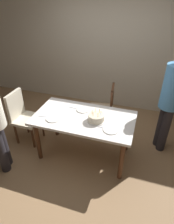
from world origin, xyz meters
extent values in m
plane|color=#93704C|center=(0.00, 0.00, 0.00)|extent=(6.40, 6.40, 0.00)
cube|color=beige|center=(0.00, 1.85, 1.30)|extent=(6.40, 0.10, 2.60)
cube|color=white|center=(0.00, 0.00, 0.73)|extent=(1.53, 0.84, 0.04)
cylinder|color=#56331E|center=(-0.67, -0.32, 0.36)|extent=(0.07, 0.07, 0.71)
cylinder|color=#56331E|center=(0.67, -0.32, 0.36)|extent=(0.07, 0.07, 0.71)
cylinder|color=#56331E|center=(-0.67, 0.32, 0.36)|extent=(0.07, 0.07, 0.71)
cylinder|color=#56331E|center=(0.67, 0.32, 0.36)|extent=(0.07, 0.07, 0.71)
cylinder|color=silver|center=(0.21, -0.04, 0.76)|extent=(0.28, 0.28, 0.01)
cylinder|color=beige|center=(0.21, -0.04, 0.81)|extent=(0.24, 0.24, 0.10)
cylinder|color=#4C7FE5|center=(0.27, -0.04, 0.89)|extent=(0.01, 0.01, 0.05)
sphere|color=#FFC64C|center=(0.27, -0.04, 0.92)|extent=(0.01, 0.01, 0.01)
cylinder|color=yellow|center=(0.23, 0.02, 0.89)|extent=(0.01, 0.01, 0.05)
sphere|color=#FFC64C|center=(0.23, 0.02, 0.92)|extent=(0.01, 0.01, 0.01)
cylinder|color=yellow|center=(0.17, 0.02, 0.89)|extent=(0.01, 0.01, 0.05)
sphere|color=#FFC64C|center=(0.17, 0.02, 0.92)|extent=(0.01, 0.01, 0.01)
cylinder|color=#F2994C|center=(0.14, -0.04, 0.89)|extent=(0.01, 0.01, 0.05)
sphere|color=#FFC64C|center=(0.14, -0.04, 0.92)|extent=(0.01, 0.01, 0.01)
cylinder|color=#F2994C|center=(0.17, -0.09, 0.89)|extent=(0.01, 0.01, 0.05)
sphere|color=#FFC64C|center=(0.17, -0.09, 0.92)|extent=(0.01, 0.01, 0.01)
cylinder|color=#F2994C|center=(0.24, -0.09, 0.89)|extent=(0.01, 0.01, 0.05)
sphere|color=#FFC64C|center=(0.24, -0.09, 0.92)|extent=(0.01, 0.01, 0.01)
cylinder|color=white|center=(-0.42, -0.19, 0.76)|extent=(0.22, 0.22, 0.01)
cylinder|color=white|center=(-0.08, 0.19, 0.76)|extent=(0.22, 0.22, 0.01)
cylinder|color=white|center=(0.46, -0.19, 0.76)|extent=(0.22, 0.22, 0.01)
cube|color=silver|center=(-0.58, -0.18, 0.76)|extent=(0.18, 0.04, 0.01)
cube|color=silver|center=(-0.24, 0.19, 0.76)|extent=(0.18, 0.03, 0.01)
cube|color=silver|center=(0.30, -0.17, 0.76)|extent=(0.18, 0.04, 0.01)
cube|color=tan|center=(0.08, 0.74, 0.45)|extent=(0.49, 0.49, 0.05)
cylinder|color=#56331E|center=(-0.11, 0.89, 0.21)|extent=(0.04, 0.04, 0.42)
cylinder|color=#56331E|center=(-0.07, 0.55, 0.21)|extent=(0.04, 0.04, 0.42)
cylinder|color=#56331E|center=(0.23, 0.93, 0.21)|extent=(0.04, 0.04, 0.42)
cylinder|color=#56331E|center=(0.27, 0.59, 0.21)|extent=(0.04, 0.04, 0.42)
cylinder|color=#56331E|center=(0.25, 0.94, 0.70)|extent=(0.04, 0.04, 0.50)
cylinder|color=#56331E|center=(0.30, 0.59, 0.70)|extent=(0.04, 0.04, 0.50)
cube|color=#56331E|center=(0.28, 0.77, 0.92)|extent=(0.09, 0.40, 0.06)
cube|color=beige|center=(-1.07, 0.04, 0.45)|extent=(0.44, 0.44, 0.05)
cylinder|color=#56331E|center=(-0.90, -0.13, 0.21)|extent=(0.04, 0.04, 0.42)
cylinder|color=#56331E|center=(-0.90, 0.21, 0.21)|extent=(0.04, 0.04, 0.42)
cylinder|color=#56331E|center=(-1.24, -0.13, 0.21)|extent=(0.04, 0.04, 0.42)
cylinder|color=#56331E|center=(-1.24, 0.21, 0.21)|extent=(0.04, 0.04, 0.42)
cube|color=beige|center=(-1.27, 0.04, 0.70)|extent=(0.05, 0.40, 0.50)
cylinder|color=#262328|center=(-1.05, -0.71, 0.40)|extent=(0.14, 0.14, 0.80)
cylinder|color=#262328|center=(-1.11, -0.60, 0.40)|extent=(0.14, 0.14, 0.80)
cylinder|color=#262328|center=(1.19, 0.63, 0.41)|extent=(0.14, 0.14, 0.83)
cylinder|color=#262328|center=(1.24, 0.52, 0.41)|extent=(0.14, 0.14, 0.83)
cylinder|color=#4C8CC6|center=(1.21, 0.58, 1.17)|extent=(0.32, 0.32, 0.69)
camera|label=1|loc=(0.80, -2.32, 2.42)|focal=31.22mm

